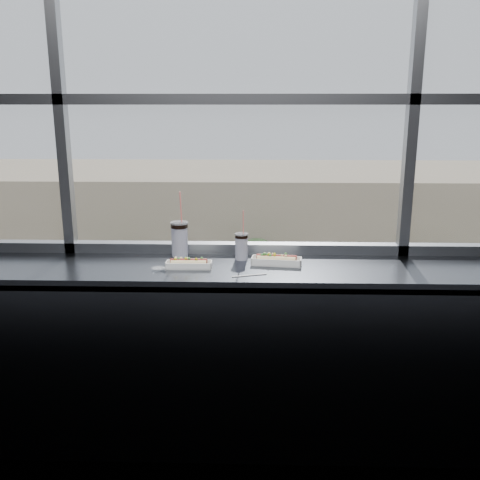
{
  "coord_description": "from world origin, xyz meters",
  "views": [
    {
      "loc": [
        0.12,
        -1.61,
        1.98
      ],
      "look_at": [
        0.04,
        1.23,
        1.25
      ],
      "focal_mm": 40.0,
      "sensor_mm": 36.0,
      "label": 1
    }
  ],
  "objects_px": {
    "loose_straw": "(249,275)",
    "pedestrian_a": "(181,300)",
    "tree_left": "(118,271)",
    "soda_cup_left": "(180,237)",
    "car_near_b": "(89,403)",
    "car_near_d": "(464,409)",
    "hotdog_tray_left": "(189,264)",
    "hotdog_tray_right": "(276,260)",
    "wrapper": "(159,268)",
    "pedestrian_d": "(426,301)",
    "car_far_c": "(459,330)",
    "car_near_c": "(214,409)",
    "soda_cup_right": "(241,245)",
    "pedestrian_b": "(218,298)",
    "car_far_a": "(50,326)",
    "tree_right": "(438,274)",
    "car_far_b": "(321,329)",
    "tree_center": "(257,265)"
  },
  "relations": [
    {
      "from": "hotdog_tray_left",
      "to": "tree_left",
      "type": "height_order",
      "value": "hotdog_tray_left"
    },
    {
      "from": "loose_straw",
      "to": "pedestrian_a",
      "type": "distance_m",
      "value": 30.51
    },
    {
      "from": "car_far_a",
      "to": "pedestrian_b",
      "type": "height_order",
      "value": "pedestrian_b"
    },
    {
      "from": "car_near_b",
      "to": "pedestrian_a",
      "type": "distance_m",
      "value": 11.86
    },
    {
      "from": "pedestrian_a",
      "to": "tree_left",
      "type": "height_order",
      "value": "tree_left"
    },
    {
      "from": "car_near_b",
      "to": "pedestrian_d",
      "type": "height_order",
      "value": "car_near_b"
    },
    {
      "from": "car_far_b",
      "to": "tree_right",
      "type": "relative_size",
      "value": 1.32
    },
    {
      "from": "wrapper",
      "to": "pedestrian_a",
      "type": "xyz_separation_m",
      "value": [
        -4.06,
        28.03,
        -10.95
      ]
    },
    {
      "from": "soda_cup_right",
      "to": "pedestrian_d",
      "type": "xyz_separation_m",
      "value": [
        10.57,
        28.17,
        -11.04
      ]
    },
    {
      "from": "soda_cup_left",
      "to": "pedestrian_b",
      "type": "xyz_separation_m",
      "value": [
        -1.89,
        28.35,
        -11.08
      ]
    },
    {
      "from": "car_far_a",
      "to": "tree_left",
      "type": "height_order",
      "value": "tree_left"
    },
    {
      "from": "tree_left",
      "to": "car_far_c",
      "type": "bearing_deg",
      "value": -11.57
    },
    {
      "from": "car_far_c",
      "to": "tree_center",
      "type": "distance_m",
      "value": 11.92
    },
    {
      "from": "hotdog_tray_right",
      "to": "car_near_b",
      "type": "relative_size",
      "value": 0.04
    },
    {
      "from": "car_far_c",
      "to": "car_near_c",
      "type": "relative_size",
      "value": 1.05
    },
    {
      "from": "car_near_b",
      "to": "car_far_b",
      "type": "relative_size",
      "value": 1.16
    },
    {
      "from": "tree_left",
      "to": "hotdog_tray_left",
      "type": "bearing_deg",
      "value": -74.02
    },
    {
      "from": "car_near_c",
      "to": "pedestrian_d",
      "type": "xyz_separation_m",
      "value": [
        12.11,
        12.03,
        0.13
      ]
    },
    {
      "from": "car_far_c",
      "to": "car_near_b",
      "type": "bearing_deg",
      "value": 121.92
    },
    {
      "from": "tree_left",
      "to": "wrapper",
      "type": "bearing_deg",
      "value": -74.34
    },
    {
      "from": "tree_left",
      "to": "soda_cup_left",
      "type": "bearing_deg",
      "value": -74.05
    },
    {
      "from": "hotdog_tray_right",
      "to": "tree_center",
      "type": "bearing_deg",
      "value": 97.32
    },
    {
      "from": "pedestrian_d",
      "to": "tree_center",
      "type": "relative_size",
      "value": 0.44
    },
    {
      "from": "car_far_a",
      "to": "pedestrian_b",
      "type": "bearing_deg",
      "value": -64.0
    },
    {
      "from": "soda_cup_left",
      "to": "car_near_d",
      "type": "distance_m",
      "value": 21.39
    },
    {
      "from": "soda_cup_right",
      "to": "car_far_c",
      "type": "distance_m",
      "value": 28.82
    },
    {
      "from": "soda_cup_right",
      "to": "pedestrian_b",
      "type": "distance_m",
      "value": 30.57
    },
    {
      "from": "tree_right",
      "to": "car_far_b",
      "type": "bearing_deg",
      "value": -151.73
    },
    {
      "from": "hotdog_tray_left",
      "to": "tree_right",
      "type": "bearing_deg",
      "value": 67.14
    },
    {
      "from": "car_near_d",
      "to": "hotdog_tray_left",
      "type": "bearing_deg",
      "value": 148.72
    },
    {
      "from": "car_near_b",
      "to": "car_near_d",
      "type": "bearing_deg",
      "value": -97.98
    },
    {
      "from": "car_far_a",
      "to": "car_far_b",
      "type": "relative_size",
      "value": 0.99
    },
    {
      "from": "car_far_a",
      "to": "pedestrian_a",
      "type": "height_order",
      "value": "pedestrian_a"
    },
    {
      "from": "hotdog_tray_right",
      "to": "car_near_d",
      "type": "xyz_separation_m",
      "value": [
        8.23,
        16.24,
        -10.95
      ]
    },
    {
      "from": "hotdog_tray_right",
      "to": "wrapper",
      "type": "xyz_separation_m",
      "value": [
        -0.64,
        -0.12,
        -0.02
      ]
    },
    {
      "from": "soda_cup_left",
      "to": "car_far_a",
      "type": "distance_m",
      "value": 28.71
    },
    {
      "from": "soda_cup_left",
      "to": "tree_center",
      "type": "xyz_separation_m",
      "value": [
        0.53,
        28.08,
        -8.8
      ]
    },
    {
      "from": "car_near_c",
      "to": "pedestrian_a",
      "type": "bearing_deg",
      "value": 18.85
    },
    {
      "from": "tree_left",
      "to": "soda_cup_right",
      "type": "bearing_deg",
      "value": -73.4
    },
    {
      "from": "car_near_b",
      "to": "pedestrian_b",
      "type": "bearing_deg",
      "value": -27.53
    },
    {
      "from": "soda_cup_right",
      "to": "pedestrian_b",
      "type": "xyz_separation_m",
      "value": [
        -2.26,
        28.42,
        -11.05
      ]
    },
    {
      "from": "soda_cup_left",
      "to": "car_near_c",
      "type": "bearing_deg",
      "value": 94.17
    },
    {
      "from": "hotdog_tray_right",
      "to": "pedestrian_d",
      "type": "height_order",
      "value": "hotdog_tray_right"
    },
    {
      "from": "hotdog_tray_left",
      "to": "wrapper",
      "type": "bearing_deg",
      "value": -165.37
    },
    {
      "from": "car_far_a",
      "to": "tree_right",
      "type": "distance_m",
      "value": 22.85
    },
    {
      "from": "car_near_b",
      "to": "pedestrian_a",
      "type": "relative_size",
      "value": 2.96
    },
    {
      "from": "hotdog_tray_left",
      "to": "car_far_c",
      "type": "relative_size",
      "value": 0.04
    },
    {
      "from": "wrapper",
      "to": "car_far_a",
      "type": "relative_size",
      "value": 0.02
    },
    {
      "from": "car_near_b",
      "to": "pedestrian_b",
      "type": "height_order",
      "value": "car_near_b"
    },
    {
      "from": "soda_cup_left",
      "to": "tree_left",
      "type": "height_order",
      "value": "soda_cup_left"
    }
  ]
}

